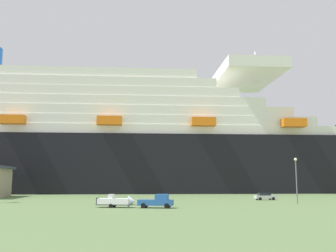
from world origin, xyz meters
The scene contains 6 objects.
ground_plane centered at (0.00, 30.00, 0.00)m, with size 600.00×600.00×0.00m, color #567042.
cruise_ship centered at (-26.25, 69.79, 17.77)m, with size 261.67×39.79×59.76m.
pickup_truck centered at (1.77, -10.74, 1.04)m, with size 5.91×3.28×2.20m.
small_boat_on_trailer centered at (-4.50, -9.24, 0.96)m, with size 7.20×3.25×2.15m.
street_lamp centered at (28.47, -2.53, 5.54)m, with size 0.56×0.56×8.59m.
parked_car_silver_sedan centered at (27.35, 12.46, 0.83)m, with size 4.86×2.29×1.58m.
Camera 1 is at (-1.82, -73.43, 4.35)m, focal length 41.26 mm.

